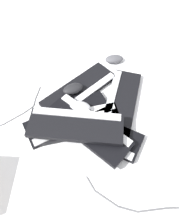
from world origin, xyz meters
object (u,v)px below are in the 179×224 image
(keyboard_3, at_px, (77,124))
(keyboard_1, at_px, (80,90))
(mouse_0, at_px, (57,118))
(mouse_3, at_px, (80,107))
(keyboard_4, at_px, (96,131))
(keyboard_5, at_px, (88,127))
(keyboard_0, at_px, (121,103))
(keyboard_6, at_px, (76,126))
(mouse_2, at_px, (73,89))
(mouse_1, at_px, (114,59))
(keyboard_2, at_px, (69,118))

(keyboard_3, bearing_deg, keyboard_1, 65.91)
(mouse_0, relative_size, mouse_3, 1.00)
(keyboard_4, distance_m, keyboard_5, 0.05)
(keyboard_0, relative_size, mouse_0, 4.01)
(keyboard_3, distance_m, keyboard_6, 0.08)
(keyboard_1, bearing_deg, mouse_2, -170.88)
(keyboard_0, bearing_deg, mouse_1, 70.63)
(mouse_2, bearing_deg, mouse_0, 45.96)
(keyboard_0, height_order, keyboard_1, same)
(keyboard_5, bearing_deg, keyboard_2, 121.53)
(keyboard_2, distance_m, keyboard_5, 0.12)
(keyboard_0, height_order, keyboard_4, same)
(mouse_1, bearing_deg, keyboard_5, 63.45)
(keyboard_1, bearing_deg, mouse_1, 27.06)
(keyboard_2, height_order, mouse_2, mouse_2)
(mouse_2, bearing_deg, keyboard_5, 85.06)
(keyboard_6, distance_m, mouse_3, 0.13)
(keyboard_6, height_order, mouse_3, keyboard_6)
(keyboard_1, height_order, keyboard_3, same)
(mouse_2, height_order, mouse_3, same)
(keyboard_1, bearing_deg, keyboard_4, -92.79)
(keyboard_3, bearing_deg, keyboard_4, -44.86)
(keyboard_2, relative_size, mouse_1, 4.12)
(mouse_0, relative_size, mouse_1, 1.00)
(keyboard_0, bearing_deg, keyboard_6, -164.52)
(keyboard_1, distance_m, mouse_2, 0.05)
(keyboard_3, relative_size, mouse_0, 4.16)
(keyboard_1, xyz_separation_m, mouse_1, (0.28, 0.14, 0.01))
(keyboard_3, relative_size, keyboard_6, 1.00)
(keyboard_2, xyz_separation_m, mouse_1, (0.39, 0.30, 0.01))
(mouse_3, bearing_deg, keyboard_5, 122.21)
(mouse_0, bearing_deg, mouse_3, 114.76)
(keyboard_2, distance_m, mouse_0, 0.07)
(keyboard_0, distance_m, keyboard_5, 0.24)
(keyboard_5, height_order, mouse_0, mouse_0)
(keyboard_5, relative_size, mouse_3, 4.18)
(keyboard_0, bearing_deg, keyboard_5, -157.94)
(keyboard_2, distance_m, mouse_2, 0.17)
(mouse_2, bearing_deg, keyboard_6, 71.81)
(keyboard_6, relative_size, mouse_0, 4.17)
(keyboard_6, relative_size, mouse_2, 4.17)
(keyboard_2, bearing_deg, keyboard_4, -49.69)
(keyboard_5, xyz_separation_m, mouse_1, (0.33, 0.40, -0.02))
(keyboard_3, xyz_separation_m, mouse_2, (0.05, 0.19, 0.04))
(mouse_0, bearing_deg, keyboard_1, 146.43)
(keyboard_1, relative_size, keyboard_2, 1.02)
(mouse_3, bearing_deg, mouse_2, -57.25)
(keyboard_6, distance_m, mouse_2, 0.24)
(keyboard_3, bearing_deg, mouse_1, 42.68)
(keyboard_0, bearing_deg, mouse_3, 171.94)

